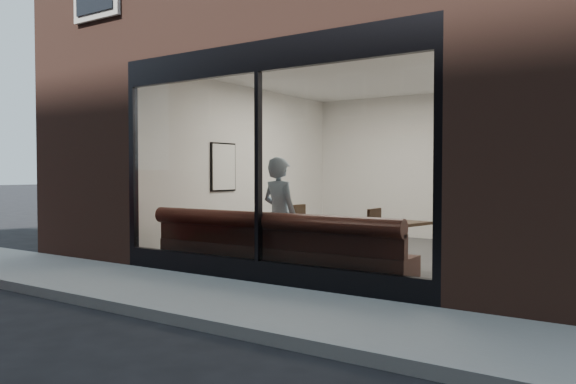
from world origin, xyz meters
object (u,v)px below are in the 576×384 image
Objects in this scene: person at (280,217)px; cafe_table_right at (399,223)px; banquette at (276,262)px; cafe_chair_right at (362,256)px; cafe_table_left at (226,215)px; cafe_chair_left at (289,247)px.

cafe_table_right is at bearing -129.59° from person.
banquette is 1.36m from cafe_chair_right.
cafe_table_left is 2.67m from cafe_chair_right.
cafe_table_left is 1.53× the size of cafe_chair_right.
person is at bearing 124.35° from cafe_chair_left.
banquette is at bearing -135.39° from cafe_table_right.
cafe_table_left is 3.14m from cafe_table_right.
cafe_table_right is at bearing 44.61° from banquette.
banquette is at bearing 120.42° from person.
cafe_table_right is at bearing 3.37° from cafe_table_left.
cafe_chair_left is (-1.97, 0.04, -0.50)m from cafe_table_right.
person is 1.75m from cafe_table_right.
cafe_table_left reaches higher than cafe_chair_right.
person is 1.99m from cafe_table_left.
person reaches higher than cafe_table_right.
cafe_table_left is (-1.77, 0.91, -0.11)m from person.
cafe_table_left is at bearing -176.63° from cafe_table_right.
cafe_table_right is 0.73m from cafe_chair_right.
person is 2.75× the size of cafe_table_left.
cafe_table_left is 1.59× the size of cafe_chair_left.
banquette is at bearing -30.87° from cafe_table_left.
person reaches higher than cafe_chair_right.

